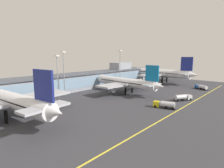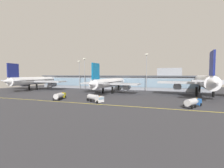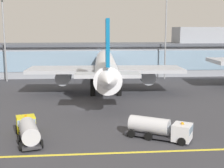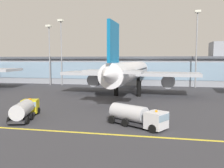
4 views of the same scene
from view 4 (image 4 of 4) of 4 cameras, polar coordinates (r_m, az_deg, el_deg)
ground_plane at (r=54.25m, az=-3.30°, el=-4.28°), size 180.51×180.51×0.00m
taxiway_centreline_stripe at (r=33.99m, az=-13.05°, el=-10.46°), size 144.41×0.50×0.01m
terminal_building at (r=95.30m, az=4.59°, el=3.42°), size 131.94×14.00×15.60m
airliner_near_right at (r=66.23m, az=4.06°, el=2.81°), size 36.32×49.30×16.66m
fuel_tanker_truck at (r=42.09m, az=-19.27°, el=-5.41°), size 4.95×9.36×2.90m
service_truck_far at (r=35.10m, az=5.99°, el=-7.29°), size 9.02×6.69×2.90m
apron_light_mast_west at (r=92.51m, az=-11.58°, el=9.31°), size 1.80×1.80×23.60m
apron_light_mast_centre at (r=93.45m, az=-14.18°, el=8.56°), size 1.80×1.80×21.67m
apron_light_mast_east at (r=86.08m, az=18.88°, el=9.93°), size 1.80×1.80×25.00m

